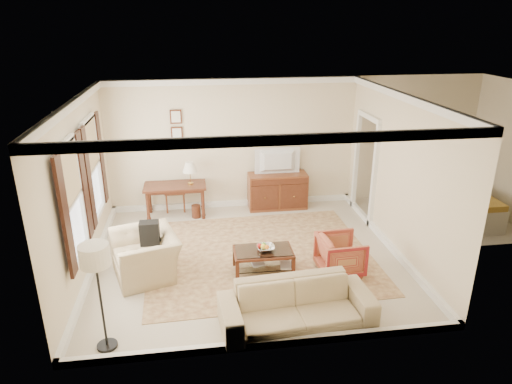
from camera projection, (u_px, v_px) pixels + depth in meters
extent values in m
cube|color=beige|center=(248.00, 257.00, 8.34)|extent=(5.50, 5.00, 0.01)
cube|color=white|center=(246.00, 97.00, 7.30)|extent=(5.50, 5.00, 0.01)
cube|color=beige|center=(233.00, 145.00, 10.13)|extent=(5.50, 0.01, 2.90)
cube|color=beige|center=(272.00, 252.00, 5.51)|extent=(5.50, 0.01, 2.90)
cube|color=beige|center=(80.00, 191.00, 7.45)|extent=(0.01, 5.00, 2.90)
cube|color=beige|center=(399.00, 175.00, 8.18)|extent=(0.01, 5.00, 2.90)
cube|color=beige|center=(434.00, 218.00, 9.96)|extent=(3.00, 2.70, 0.01)
cube|color=beige|center=(510.00, 151.00, 9.64)|extent=(0.01, 2.70, 2.90)
cube|color=brown|center=(259.00, 255.00, 8.40)|extent=(4.13, 3.57, 0.01)
cube|color=#512517|center=(175.00, 186.00, 9.82)|extent=(1.32, 0.66, 0.05)
cylinder|color=#512517|center=(148.00, 207.00, 9.65)|extent=(0.07, 0.07, 0.68)
cylinder|color=#512517|center=(203.00, 204.00, 9.80)|extent=(0.07, 0.07, 0.68)
cylinder|color=#512517|center=(150.00, 199.00, 10.11)|extent=(0.07, 0.07, 0.68)
cylinder|color=#512517|center=(202.00, 196.00, 10.26)|extent=(0.07, 0.07, 0.68)
cube|color=brown|center=(277.00, 191.00, 10.37)|extent=(1.32, 0.51, 0.81)
imported|color=black|center=(278.00, 153.00, 10.03)|extent=(0.97, 0.56, 0.13)
cube|color=#512517|center=(263.00, 252.00, 7.73)|extent=(1.00, 0.59, 0.04)
cube|color=silver|center=(263.00, 250.00, 7.71)|extent=(0.94, 0.53, 0.01)
cube|color=silver|center=(263.00, 264.00, 7.81)|extent=(0.92, 0.51, 0.02)
cube|color=#512517|center=(237.00, 272.00, 7.50)|extent=(0.06, 0.06, 0.38)
cube|color=#512517|center=(293.00, 268.00, 7.61)|extent=(0.06, 0.06, 0.38)
cube|color=#512517|center=(234.00, 256.00, 7.98)|extent=(0.06, 0.06, 0.38)
cube|color=#512517|center=(287.00, 253.00, 8.10)|extent=(0.06, 0.06, 0.38)
imported|color=silver|center=(266.00, 247.00, 7.68)|extent=(0.42, 0.42, 0.10)
imported|color=brown|center=(251.00, 263.00, 7.80)|extent=(0.28, 0.08, 0.38)
imported|color=brown|center=(280.00, 265.00, 7.75)|extent=(0.28, 0.07, 0.38)
imported|color=maroon|center=(341.00, 253.00, 7.72)|extent=(0.70, 0.75, 0.74)
imported|color=tan|center=(145.00, 248.00, 7.60)|extent=(1.04, 1.31, 1.00)
cube|color=black|center=(150.00, 232.00, 7.62)|extent=(0.30, 0.37, 0.40)
imported|color=tan|center=(297.00, 299.00, 6.37)|extent=(2.20, 0.79, 0.84)
cylinder|color=black|center=(107.00, 345.00, 6.07)|extent=(0.27, 0.27, 0.04)
cylinder|color=black|center=(102.00, 305.00, 5.84)|extent=(0.03, 0.03, 1.28)
cylinder|color=silver|center=(94.00, 255.00, 5.58)|extent=(0.37, 0.37, 0.28)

